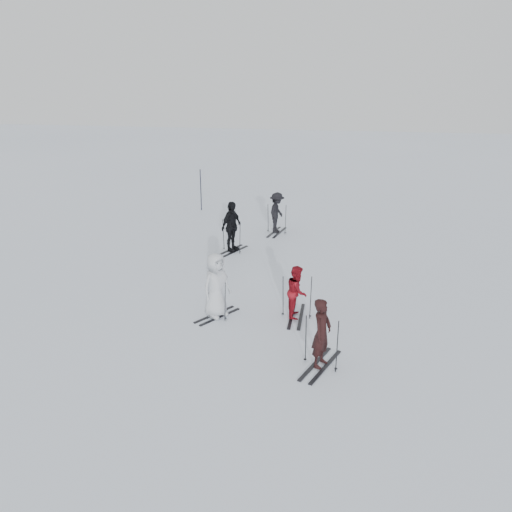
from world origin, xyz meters
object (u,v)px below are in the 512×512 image
at_px(skier_grey, 216,286).
at_px(skier_red, 297,292).
at_px(skier_uphill_far, 277,213).
at_px(piste_marker, 201,190).
at_px(skier_uphill_left, 231,227).
at_px(skier_near_dark, 322,334).

bearing_deg(skier_grey, skier_red, -47.84).
relative_size(skier_uphill_far, piste_marker, 0.84).
height_order(skier_uphill_far, piste_marker, piste_marker).
relative_size(skier_uphill_left, skier_uphill_far, 1.11).
height_order(skier_near_dark, skier_red, skier_near_dark).
bearing_deg(skier_grey, skier_near_dark, -92.35).
bearing_deg(skier_red, skier_uphill_left, 29.30).
bearing_deg(skier_grey, skier_uphill_far, 29.55).
relative_size(skier_near_dark, skier_uphill_far, 0.94).
distance_m(skier_red, skier_uphill_left, 6.28).
distance_m(skier_near_dark, skier_grey, 3.76).
height_order(skier_grey, piste_marker, piste_marker).
bearing_deg(piste_marker, skier_uphill_far, -35.25).
relative_size(skier_grey, skier_uphill_far, 1.05).
height_order(skier_uphill_left, skier_uphill_far, skier_uphill_left).
bearing_deg(skier_uphill_far, skier_red, -157.82).
relative_size(skier_red, skier_uphill_left, 0.76).
xyz_separation_m(skier_near_dark, skier_red, (-0.95, 2.49, -0.09)).
distance_m(skier_near_dark, piste_marker, 16.07).
distance_m(skier_red, skier_uphill_far, 8.54).
bearing_deg(skier_red, skier_uphill_far, 11.10).
bearing_deg(skier_grey, skier_uphill_left, 41.55).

